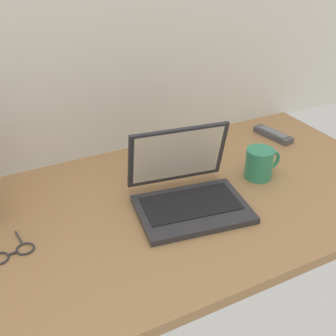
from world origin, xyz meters
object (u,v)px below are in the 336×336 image
(laptop, at_px, (187,190))
(eyeglasses, at_px, (12,252))
(coffee_mug, at_px, (259,162))
(remote_control_near, at_px, (273,135))

(laptop, relative_size, eyeglasses, 2.97)
(coffee_mug, height_order, remote_control_near, coffee_mug)
(remote_control_near, xyz_separation_m, eyeglasses, (-1.00, -0.22, -0.01))
(laptop, bearing_deg, eyeglasses, 179.14)
(laptop, bearing_deg, coffee_mug, 5.73)
(eyeglasses, bearing_deg, coffee_mug, 1.52)
(remote_control_near, height_order, eyeglasses, remote_control_near)
(eyeglasses, bearing_deg, laptop, -0.86)
(remote_control_near, distance_m, eyeglasses, 1.03)
(remote_control_near, relative_size, eyeglasses, 1.43)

